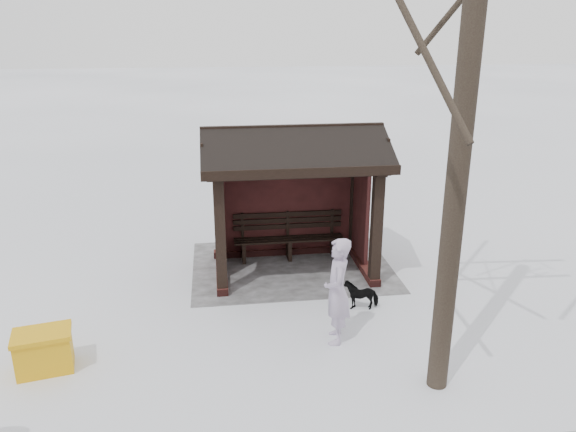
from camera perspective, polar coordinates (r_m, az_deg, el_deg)
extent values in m
plane|color=white|center=(11.92, 0.50, -5.55)|extent=(120.00, 120.00, 0.00)
cube|color=#939398|center=(12.10, 0.36, -5.12)|extent=(4.20, 3.20, 0.02)
cube|color=#3C1815|center=(12.71, -0.08, -3.55)|extent=(3.30, 0.22, 0.16)
cube|color=#3C1815|center=(12.18, 7.53, -4.77)|extent=(0.22, 2.10, 0.16)
cube|color=#3C1815|center=(11.79, -6.77, -5.56)|extent=(0.22, 2.10, 0.16)
cube|color=black|center=(10.98, 8.96, -1.51)|extent=(0.20, 0.20, 2.30)
cube|color=black|center=(10.55, -6.88, -2.27)|extent=(0.20, 0.20, 2.30)
cube|color=black|center=(12.62, 6.69, 1.31)|extent=(0.20, 0.20, 2.30)
cube|color=black|center=(12.24, -7.05, 0.75)|extent=(0.20, 0.20, 2.30)
cube|color=black|center=(12.32, -0.08, 1.40)|extent=(2.80, 0.08, 2.14)
cube|color=black|center=(12.05, 7.38, 0.84)|extent=(0.08, 1.17, 2.14)
cube|color=black|center=(11.66, -7.02, 0.23)|extent=(0.08, 1.17, 2.14)
cube|color=black|center=(10.29, 1.25, 4.41)|extent=(3.40, 0.20, 0.18)
cube|color=black|center=(12.02, -0.08, 6.54)|extent=(3.40, 0.20, 0.18)
cylinder|color=black|center=(7.25, 17.71, 12.81)|extent=(0.29, 0.29, 8.55)
imported|color=#B4A4C0|center=(9.08, 5.02, -7.60)|extent=(0.53, 0.71, 1.79)
imported|color=black|center=(10.44, 7.45, -7.87)|extent=(0.64, 0.34, 0.52)
cube|color=#DD9D0D|center=(9.36, -23.52, -12.65)|extent=(0.88, 0.67, 0.57)
cube|color=#DD9D0D|center=(9.20, -23.79, -10.95)|extent=(0.93, 0.72, 0.07)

